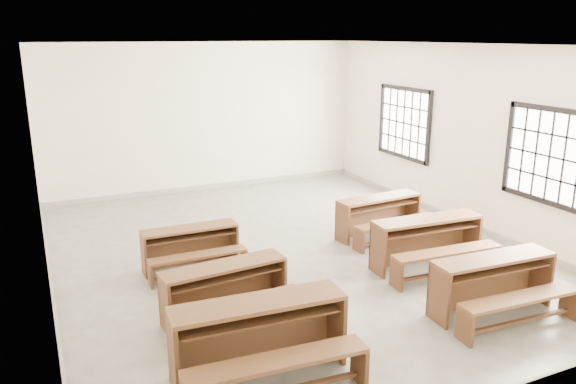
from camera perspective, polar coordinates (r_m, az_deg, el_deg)
name	(u,v)px	position (r m, az deg, el deg)	size (l,w,h in m)	color
room	(293,118)	(8.45, 0.56, 7.55)	(8.50, 8.50, 3.20)	gray
desk_set_0	(261,334)	(5.77, -2.80, -14.20)	(1.82, 1.03, 0.80)	brown
desk_set_1	(226,288)	(6.88, -6.29, -9.69)	(1.60, 0.93, 0.69)	brown
desk_set_2	(191,245)	(8.38, -9.82, -5.33)	(1.41, 0.74, 0.63)	brown
desk_set_3	(495,281)	(7.41, 20.27, -8.51)	(1.66, 0.92, 0.73)	brown
desk_set_4	(428,239)	(8.52, 14.08, -4.70)	(1.73, 0.97, 0.75)	brown
desk_set_5	(380,214)	(9.68, 9.36, -2.19)	(1.58, 0.90, 0.69)	brown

